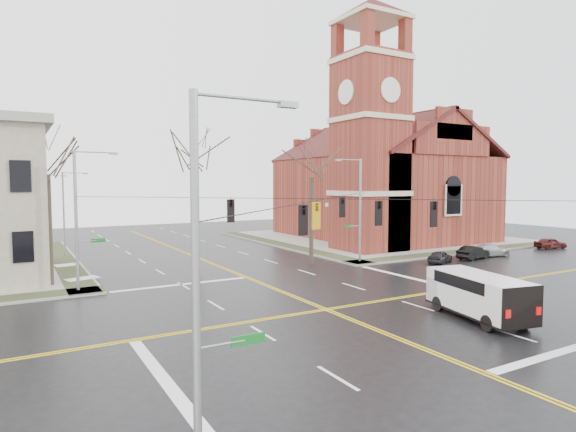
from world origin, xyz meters
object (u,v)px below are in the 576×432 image
cargo_van (475,292)px  parked_car_d (550,243)px  signal_pole_sw (203,277)px  parked_car_c (490,250)px  signal_pole_ne (359,207)px  tree_ne (312,172)px  streetlight_north_b (50,203)px  signal_pole_nw (79,216)px  church (378,172)px  parked_car_a (440,257)px  tree_nw_far (47,167)px  parked_car_b (473,253)px  streetlight_north_a (65,210)px  tree_nw_near (196,164)px

cargo_van → parked_car_d: bearing=37.3°
signal_pole_sw → parked_car_c: size_ratio=2.23×
signal_pole_ne → cargo_van: bearing=-108.0°
tree_ne → signal_pole_sw: bearing=-127.4°
streetlight_north_b → signal_pole_nw: bearing=-91.0°
cargo_van → parked_car_c: cargo_van is taller
church → signal_pole_nw: size_ratio=3.06×
signal_pole_ne → streetlight_north_b: 42.61m
church → parked_car_a: bearing=-113.2°
parked_car_d → tree_nw_far: 48.86m
parked_car_d → tree_nw_far: bearing=97.9°
parked_car_b → parked_car_d: parked_car_b is taller
signal_pole_ne → parked_car_c: signal_pole_ne is taller
cargo_van → tree_nw_far: size_ratio=0.57×
parked_car_d → tree_ne: (-27.82, 4.26, 7.43)m
streetlight_north_a → parked_car_c: 40.71m
streetlight_north_b → parked_car_c: streetlight_north_b is taller
church → tree_nw_near: size_ratio=2.33×
parked_car_a → tree_ne: (-10.26, 4.99, 7.46)m
tree_nw_far → church: bearing=15.6°
signal_pole_sw → tree_nw_near: tree_nw_near is taller
streetlight_north_b → cargo_van: (16.55, -53.21, -3.11)m
signal_pole_nw → parked_car_b: bearing=-6.3°
signal_pole_nw → cargo_van: bearing=-44.1°
signal_pole_nw → tree_nw_far: size_ratio=0.80×
parked_car_c → signal_pole_sw: bearing=128.7°
parked_car_b → tree_nw_near: 26.41m
church → streetlight_north_a: church is taller
signal_pole_sw → cargo_van: bearing=20.1°
church → parked_car_c: bearing=-90.3°
cargo_van → tree_nw_far: bearing=146.2°
signal_pole_nw → tree_ne: tree_ne is taller
streetlight_north_b → tree_nw_near: (8.10, -33.98, 4.07)m
parked_car_a → signal_pole_nw: bearing=59.6°
church → cargo_van: 36.13m
streetlight_north_b → tree_nw_far: tree_nw_far is taller
signal_pole_nw → tree_ne: size_ratio=0.81×
signal_pole_nw → parked_car_b: size_ratio=2.40×
signal_pole_nw → parked_car_c: size_ratio=2.23×
streetlight_north_a → signal_pole_sw: bearing=-91.0°
signal_pole_nw → signal_pole_sw: bearing=-90.0°
streetlight_north_b → tree_ne: bearing=-63.1°
streetlight_north_b → tree_ne: 39.67m
signal_pole_sw → streetlight_north_a: size_ratio=1.12×
parked_car_d → parked_car_b: bearing=107.6°
cargo_van → parked_car_a: (11.58, 12.98, -0.80)m
signal_pole_ne → cargo_van: 17.93m
streetlight_north_b → cargo_van: streetlight_north_b is taller
streetlight_north_b → parked_car_c: bearing=-48.4°
signal_pole_sw → tree_nw_far: tree_nw_far is taller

